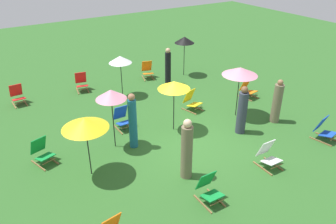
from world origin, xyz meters
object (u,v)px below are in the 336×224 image
deckchair_7 (147,71)px  person_1 (242,111)px  deckchair_1 (209,189)px  person_2 (277,102)px  deckchair_8 (248,89)px  deckchair_0 (122,119)px  umbrella_4 (240,71)px  deckchair_2 (192,101)px  deckchair_10 (42,152)px  deckchair_9 (82,83)px  umbrella_0 (174,85)px  person_0 (187,150)px  umbrella_2 (120,60)px  umbrella_1 (111,95)px  deckchair_3 (17,95)px  umbrella_3 (184,40)px  deckchair_4 (268,155)px  person_3 (133,122)px  deckchair_5 (324,130)px  umbrella_5 (85,123)px  person_4 (168,67)px

deckchair_7 → person_1: size_ratio=0.50×
deckchair_1 → person_2: bearing=24.0°
deckchair_8 → person_1: bearing=-147.7°
deckchair_0 → umbrella_4: size_ratio=0.43×
deckchair_2 → deckchair_10: 5.84m
deckchair_9 → umbrella_0: umbrella_0 is taller
umbrella_0 → umbrella_4: size_ratio=0.94×
umbrella_0 → person_0: size_ratio=0.99×
umbrella_2 → deckchair_0: bearing=-115.1°
umbrella_1 → person_1: size_ratio=1.16×
person_2 → deckchair_8: bearing=73.6°
umbrella_0 → person_0: 2.75m
deckchair_9 → deckchair_3: bearing=-170.7°
deckchair_0 → umbrella_3: umbrella_3 is taller
deckchair_4 → umbrella_0: (-1.19, 3.26, 1.32)m
deckchair_2 → deckchair_8: bearing=-20.5°
deckchair_7 → person_3: 5.99m
umbrella_3 → person_0: size_ratio=1.04×
deckchair_8 → deckchair_4: bearing=-136.3°
deckchair_9 → person_2: (5.05, -6.50, 0.40)m
deckchair_9 → person_2: 8.25m
umbrella_0 → deckchair_10: bearing=174.1°
deckchair_4 → umbrella_0: bearing=111.5°
deckchair_4 → umbrella_1: bearing=136.7°
person_1 → deckchair_8: bearing=36.5°
deckchair_3 → person_0: (3.12, -7.46, 0.50)m
deckchair_0 → deckchair_7: 4.82m
person_0 → person_2: bearing=45.8°
deckchair_3 → umbrella_0: bearing=-52.6°
deckchair_5 → umbrella_4: bearing=104.2°
deckchair_1 → umbrella_1: umbrella_1 is taller
deckchair_7 → person_2: (1.87, -6.26, 0.40)m
deckchair_8 → umbrella_1: size_ratio=0.41×
umbrella_0 → umbrella_4: (2.58, -0.39, 0.10)m
umbrella_4 → person_2: size_ratio=1.17×
deckchair_10 → umbrella_5: bearing=-69.5°
deckchair_10 → umbrella_3: bearing=8.1°
deckchair_4 → deckchair_8: 4.85m
deckchair_4 → deckchair_5: bearing=2.6°
deckchair_1 → umbrella_4: bearing=40.2°
umbrella_1 → person_3: umbrella_1 is taller
deckchair_3 → umbrella_5: (0.87, -5.93, 1.31)m
person_0 → person_4: 6.80m
deckchair_9 → person_4: size_ratio=0.49×
umbrella_3 → deckchair_3: bearing=172.9°
umbrella_1 → umbrella_0: bearing=-2.7°
deckchair_2 → umbrella_1: (-3.63, -0.80, 1.48)m
umbrella_3 → person_4: size_ratio=1.13×
deckchair_3 → person_4: person_4 is taller
umbrella_2 → umbrella_4: bearing=-53.8°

